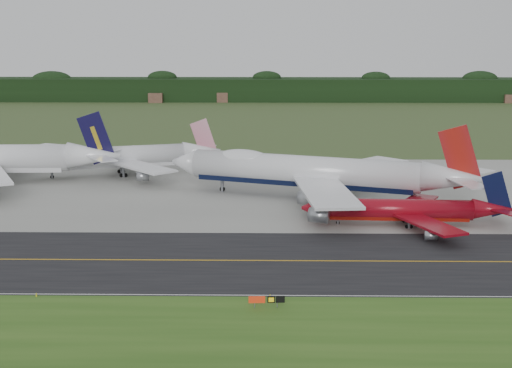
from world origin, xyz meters
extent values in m
plane|color=#364520|center=(0.00, 0.00, 0.00)|extent=(600.00, 600.00, 0.00)
cube|color=#295117|center=(0.00, -35.00, 0.01)|extent=(400.00, 30.00, 0.01)
cube|color=black|center=(0.00, -4.00, 0.01)|extent=(400.00, 32.00, 0.02)
cube|color=gray|center=(0.00, 51.00, 0.01)|extent=(400.00, 78.00, 0.01)
cube|color=#CC9213|center=(0.00, -4.00, 0.03)|extent=(400.00, 0.40, 0.00)
cube|color=silver|center=(0.00, -19.50, 0.03)|extent=(400.00, 0.25, 0.00)
cube|color=black|center=(0.00, 275.00, 6.00)|extent=(700.00, 24.00, 12.00)
cylinder|color=silver|center=(4.51, 40.42, 6.26)|extent=(50.16, 22.92, 6.46)
cube|color=black|center=(4.51, 40.42, 4.16)|extent=(47.22, 20.56, 2.26)
cone|color=silver|center=(-22.51, 49.88, 6.26)|extent=(8.14, 8.20, 6.46)
cone|color=silver|center=(34.86, 29.78, 6.74)|extent=(14.81, 10.54, 6.46)
ellipsoid|color=silver|center=(-8.94, 45.13, 8.04)|extent=(14.26, 9.54, 4.12)
cube|color=silver|center=(8.08, 23.91, 5.13)|extent=(12.00, 29.56, 0.55)
cube|color=silver|center=(17.60, 51.08, 5.13)|extent=(26.69, 27.02, 0.55)
cube|color=#9E1912|center=(35.54, 29.55, 11.14)|extent=(8.94, 3.56, 13.39)
cylinder|color=gray|center=(4.55, 25.81, 3.36)|extent=(4.23, 3.73, 2.71)
cylinder|color=gray|center=(13.65, 51.80, 3.36)|extent=(4.23, 3.73, 2.71)
cylinder|color=gray|center=(5.92, 12.06, 3.36)|extent=(4.23, 3.73, 2.71)
cylinder|color=gray|center=(23.30, 61.69, 3.36)|extent=(4.23, 3.73, 2.71)
cylinder|color=black|center=(-13.74, 46.81, 0.58)|extent=(1.27, 0.88, 1.16)
cylinder|color=slate|center=(7.17, 35.72, 2.16)|extent=(1.15, 1.15, 4.32)
cylinder|color=black|center=(7.17, 35.72, 0.58)|extent=(1.29, 0.93, 1.16)
cylinder|color=slate|center=(9.52, 42.42, 2.16)|extent=(1.15, 1.15, 4.32)
cylinder|color=black|center=(9.52, 42.42, 0.58)|extent=(1.29, 0.93, 1.16)
cylinder|color=maroon|center=(20.85, 17.89, 3.14)|extent=(28.58, 5.22, 3.85)
cube|color=maroon|center=(20.85, 17.89, 1.89)|extent=(27.11, 4.19, 1.35)
cone|color=maroon|center=(4.88, 18.66, 3.14)|extent=(3.73, 4.01, 3.85)
cone|color=maroon|center=(38.79, 17.02, 3.43)|extent=(7.68, 4.20, 3.85)
cube|color=maroon|center=(25.33, 9.75, 2.46)|extent=(10.74, 16.60, 0.43)
cube|color=maroon|center=(26.10, 25.56, 2.46)|extent=(11.92, 16.40, 0.43)
cube|color=black|center=(39.32, 17.00, 6.33)|extent=(6.08, 0.60, 8.75)
cylinder|color=gray|center=(24.86, 5.98, 1.41)|extent=(2.18, 1.72, 1.62)
cylinder|color=gray|center=(26.00, 29.36, 1.41)|extent=(2.18, 1.72, 1.62)
cylinder|color=black|center=(10.06, 18.41, 0.35)|extent=(0.71, 0.34, 0.69)
cylinder|color=slate|center=(23.02, 15.67, 0.99)|extent=(0.56, 0.56, 1.98)
cylinder|color=black|center=(23.02, 15.67, 0.35)|extent=(0.71, 0.38, 0.69)
cylinder|color=slate|center=(23.22, 19.89, 0.99)|extent=(0.56, 0.56, 1.98)
cylinder|color=black|center=(23.22, 19.89, 0.35)|extent=(0.71, 0.38, 0.69)
cone|color=white|center=(-45.58, 57.42, 6.53)|extent=(12.97, 6.99, 6.47)
cube|color=white|center=(-67.87, 70.91, 4.91)|extent=(19.11, 29.92, 0.57)
cube|color=black|center=(-44.85, 57.45, 10.80)|extent=(9.08, 0.89, 13.07)
cylinder|color=gray|center=(-71.61, 70.12, 3.14)|extent=(3.64, 2.86, 2.72)
cylinder|color=gray|center=(-66.30, 82.87, 3.14)|extent=(3.64, 2.86, 2.72)
cylinder|color=white|center=(-43.54, 65.09, 4.89)|extent=(37.68, 15.94, 5.25)
cube|color=silver|center=(-43.54, 65.09, 3.18)|extent=(35.50, 14.14, 1.84)
cone|color=white|center=(-63.88, 58.95, 4.89)|extent=(6.04, 6.39, 5.25)
cone|color=white|center=(-20.68, 71.99, 5.28)|extent=(11.06, 7.90, 5.25)
cube|color=white|center=(-34.07, 56.65, 3.97)|extent=(19.51, 20.68, 0.47)
cube|color=white|center=(-40.33, 77.36, 3.97)|extent=(9.84, 22.39, 0.47)
cube|color=#A10B35|center=(-20.12, 72.16, 8.68)|extent=(7.05, 2.49, 10.43)
cylinder|color=gray|center=(-32.88, 51.60, 2.53)|extent=(3.38, 2.94, 2.20)
cylinder|color=gray|center=(-42.13, 82.23, 2.53)|extent=(3.38, 2.94, 2.20)
cylinder|color=black|center=(-57.28, 60.94, 0.47)|extent=(1.03, 0.68, 0.94)
cylinder|color=slate|center=(-39.81, 63.20, 1.66)|extent=(0.92, 0.92, 3.31)
cylinder|color=black|center=(-39.81, 63.20, 0.47)|extent=(1.04, 0.73, 0.94)
cylinder|color=slate|center=(-41.48, 68.73, 1.66)|extent=(0.92, 0.92, 3.31)
cylinder|color=black|center=(-41.48, 68.73, 0.47)|extent=(1.04, 0.73, 0.94)
cylinder|color=slate|center=(-5.06, -24.08, 0.35)|extent=(0.12, 0.12, 0.70)
cylinder|color=slate|center=(-2.07, -23.92, 0.35)|extent=(0.12, 0.12, 0.70)
cube|color=#9D220C|center=(-4.76, -24.06, 1.15)|extent=(2.20, 0.29, 0.90)
cube|color=black|center=(-2.87, -23.96, 1.15)|extent=(1.01, 0.23, 0.90)
cube|color=black|center=(-1.67, -23.90, 1.15)|extent=(1.21, 0.24, 0.90)
cylinder|color=yellow|center=(-35.25, -20.50, 0.25)|extent=(0.16, 0.16, 0.50)
cylinder|color=yellow|center=(-3.03, -20.50, 0.25)|extent=(0.16, 0.16, 0.50)
camera|label=1|loc=(-3.47, -112.86, 35.53)|focal=50.00mm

